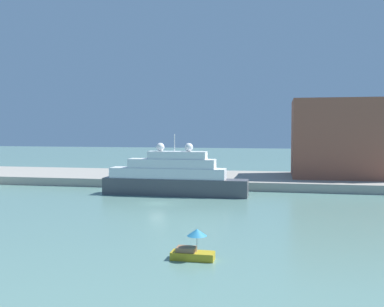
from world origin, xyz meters
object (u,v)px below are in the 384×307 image
object	(u,v)px
person_figure	(141,172)
mooring_bollard	(166,178)
large_yacht	(173,177)
small_motorboat	(193,248)
harbor_building	(338,138)
parked_car	(120,174)

from	to	relation	value
person_figure	mooring_bollard	world-z (taller)	person_figure
mooring_bollard	large_yacht	bearing A→B (deg)	-67.85
small_motorboat	harbor_building	distance (m)	60.62
large_yacht	parked_car	world-z (taller)	large_yacht
parked_car	person_figure	world-z (taller)	person_figure
large_yacht	harbor_building	bearing A→B (deg)	34.93
large_yacht	person_figure	bearing A→B (deg)	126.48
small_motorboat	mooring_bollard	size ratio (longest dim) A/B	4.57
parked_car	harbor_building	bearing A→B (deg)	11.93
large_yacht	mooring_bollard	world-z (taller)	large_yacht
small_motorboat	harbor_building	xyz separation A→B (m)	(19.13, 56.88, 8.56)
small_motorboat	harbor_building	size ratio (longest dim) A/B	0.21
small_motorboat	person_figure	xyz separation A→B (m)	(-20.97, 49.95, 1.41)
parked_car	person_figure	bearing A→B (deg)	31.86
person_figure	harbor_building	bearing A→B (deg)	9.81
small_motorboat	harbor_building	world-z (taller)	harbor_building
harbor_building	mooring_bollard	xyz separation A→B (m)	(-33.21, -12.51, -7.51)
harbor_building	person_figure	size ratio (longest dim) A/B	10.93
small_motorboat	person_figure	world-z (taller)	person_figure
small_motorboat	parked_car	world-z (taller)	parked_car
small_motorboat	mooring_bollard	distance (m)	46.56
harbor_building	mooring_bollard	size ratio (longest dim) A/B	21.87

